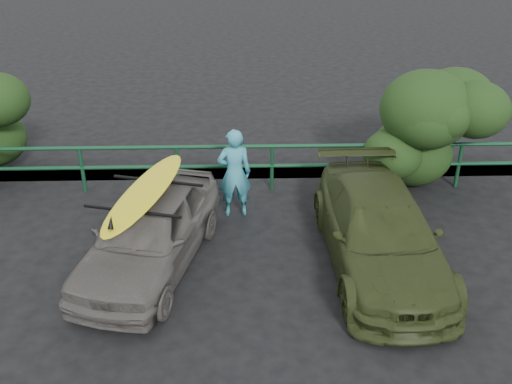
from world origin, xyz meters
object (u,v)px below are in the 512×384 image
olive_vehicle (380,232)px  man (234,173)px  sedan (149,232)px  surfboard (145,191)px  guardrail (225,168)px

olive_vehicle → man: (-2.45, 1.77, 0.26)m
sedan → surfboard: surfboard is taller
guardrail → surfboard: 3.15m
sedan → olive_vehicle: (3.86, -0.06, -0.03)m
sedan → surfboard: bearing=131.0°
guardrail → olive_vehicle: olive_vehicle is taller
man → surfboard: man is taller
guardrail → man: size_ratio=7.78×
guardrail → olive_vehicle: bearing=-46.6°
olive_vehicle → man: 3.04m
sedan → man: man is taller
sedan → olive_vehicle: sedan is taller
guardrail → man: bearing=-78.2°
sedan → olive_vehicle: bearing=13.6°
guardrail → sedan: 3.02m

